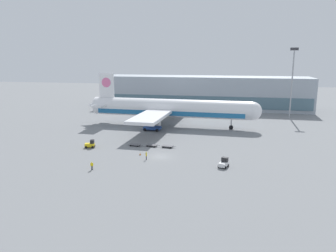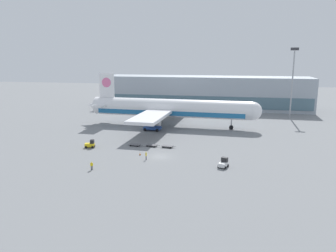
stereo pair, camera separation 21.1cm
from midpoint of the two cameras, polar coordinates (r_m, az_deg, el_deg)
The scene contains 13 objects.
ground_plane at distance 74.79m, azimuth -1.30°, elevation -5.35°, with size 400.00×400.00×0.00m, color slate.
terminal_building at distance 147.23m, azimuth 6.44°, elevation 5.86°, with size 90.00×18.20×14.00m.
light_mast at distance 129.21m, azimuth 20.92°, elevation 7.77°, with size 2.80×0.50×25.64m.
airplane_main at distance 106.43m, azimuth -0.01°, elevation 3.04°, with size 58.09×48.20×17.00m.
scissor_lift_loader at distance 101.08m, azimuth -2.68°, elevation 0.36°, with size 5.28×3.49×5.31m.
baggage_tug_foreground at distance 68.43m, azimuth 9.75°, elevation -6.40°, with size 2.27×2.76×2.00m.
baggage_tug_mid at distance 84.13m, azimuth -13.30°, elevation -3.10°, with size 2.73×2.18×2.00m.
baggage_dolly_lead at distance 83.81m, azimuth -5.71°, elevation -3.24°, with size 3.77×1.87×0.48m.
baggage_dolly_second at distance 83.07m, azimuth -2.79°, elevation -3.33°, with size 3.77×1.87×0.48m.
baggage_dolly_third at distance 82.05m, azimuth -0.02°, elevation -3.51°, with size 3.77×1.87×0.48m.
ground_crew_near at distance 72.39m, azimuth -3.76°, elevation -5.06°, with size 0.26×0.57×1.82m.
ground_crew_far at distance 67.63m, azimuth -13.07°, elevation -6.65°, with size 0.50×0.38×1.72m.
traffic_cone_near at distance 76.10m, azimuth -4.81°, elevation -4.80°, with size 0.40×0.40×0.75m.
Camera 2 is at (16.96, -69.42, 22.06)m, focal length 35.00 mm.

